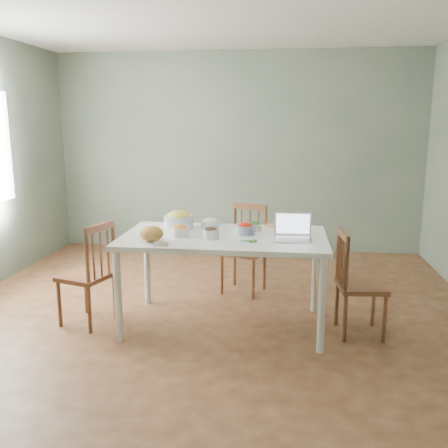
# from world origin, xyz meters

# --- Properties ---
(floor) EXTENTS (5.00, 5.00, 0.00)m
(floor) POSITION_xyz_m (0.00, 0.00, 0.00)
(floor) COLOR #4A2614
(floor) RESTS_ON ground
(ceiling) EXTENTS (5.00, 5.00, 0.00)m
(ceiling) POSITION_xyz_m (0.00, 0.00, 2.70)
(ceiling) COLOR white
(ceiling) RESTS_ON ground
(wall_back) EXTENTS (5.00, 0.00, 2.70)m
(wall_back) POSITION_xyz_m (0.00, 2.50, 1.35)
(wall_back) COLOR gray
(wall_back) RESTS_ON ground
(wall_front) EXTENTS (5.00, 0.00, 2.70)m
(wall_front) POSITION_xyz_m (0.00, -2.50, 1.35)
(wall_front) COLOR gray
(wall_front) RESTS_ON ground
(dining_table) EXTENTS (1.74, 0.98, 0.82)m
(dining_table) POSITION_xyz_m (0.14, -0.17, 0.41)
(dining_table) COLOR white
(dining_table) RESTS_ON floor
(chair_far) EXTENTS (0.51, 0.49, 0.92)m
(chair_far) POSITION_xyz_m (0.24, 0.72, 0.46)
(chair_far) COLOR #5F2B13
(chair_far) RESTS_ON floor
(chair_left) EXTENTS (0.49, 0.50, 0.92)m
(chair_left) POSITION_xyz_m (-1.07, -0.26, 0.46)
(chair_left) COLOR #5F2B13
(chair_left) RESTS_ON floor
(chair_right) EXTENTS (0.41, 0.43, 0.89)m
(chair_right) POSITION_xyz_m (1.31, -0.20, 0.45)
(chair_right) COLOR #5F2B13
(chair_right) RESTS_ON floor
(bread_boule) EXTENTS (0.21, 0.21, 0.12)m
(bread_boule) POSITION_xyz_m (-0.42, -0.44, 0.88)
(bread_boule) COLOR #CA803B
(bread_boule) RESTS_ON dining_table
(butter_stick) EXTENTS (0.12, 0.06, 0.03)m
(butter_stick) POSITION_xyz_m (-0.30, -0.59, 0.83)
(butter_stick) COLOR #F5E8BD
(butter_stick) RESTS_ON dining_table
(bowl_squash) EXTENTS (0.29, 0.29, 0.16)m
(bowl_squash) POSITION_xyz_m (-0.31, 0.09, 0.90)
(bowl_squash) COLOR gold
(bowl_squash) RESTS_ON dining_table
(bowl_carrot) EXTENTS (0.18, 0.18, 0.09)m
(bowl_carrot) POSITION_xyz_m (-0.23, -0.21, 0.86)
(bowl_carrot) COLOR orange
(bowl_carrot) RESTS_ON dining_table
(bowl_onion) EXTENTS (0.22, 0.22, 0.09)m
(bowl_onion) POSITION_xyz_m (-0.02, 0.11, 0.86)
(bowl_onion) COLOR #EEE3C7
(bowl_onion) RESTS_ON dining_table
(bowl_mushroom) EXTENTS (0.16, 0.16, 0.09)m
(bowl_mushroom) POSITION_xyz_m (0.05, -0.28, 0.86)
(bowl_mushroom) COLOR black
(bowl_mushroom) RESTS_ON dining_table
(bowl_redpep) EXTENTS (0.19, 0.19, 0.10)m
(bowl_redpep) POSITION_xyz_m (0.32, -0.10, 0.87)
(bowl_redpep) COLOR red
(bowl_redpep) RESTS_ON dining_table
(bowl_broccoli) EXTENTS (0.16, 0.16, 0.08)m
(bowl_broccoli) POSITION_xyz_m (0.39, 0.06, 0.86)
(bowl_broccoli) COLOR #295423
(bowl_broccoli) RESTS_ON dining_table
(flatbread) EXTENTS (0.19, 0.19, 0.02)m
(flatbread) POSITION_xyz_m (0.56, 0.22, 0.83)
(flatbread) COLOR beige
(flatbread) RESTS_ON dining_table
(basil_bunch) EXTENTS (0.17, 0.17, 0.02)m
(basil_bunch) POSITION_xyz_m (0.37, -0.35, 0.83)
(basil_bunch) COLOR #1D521A
(basil_bunch) RESTS_ON dining_table
(laptop) EXTENTS (0.31, 0.25, 0.21)m
(laptop) POSITION_xyz_m (0.73, -0.27, 0.92)
(laptop) COLOR silver
(laptop) RESTS_ON dining_table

